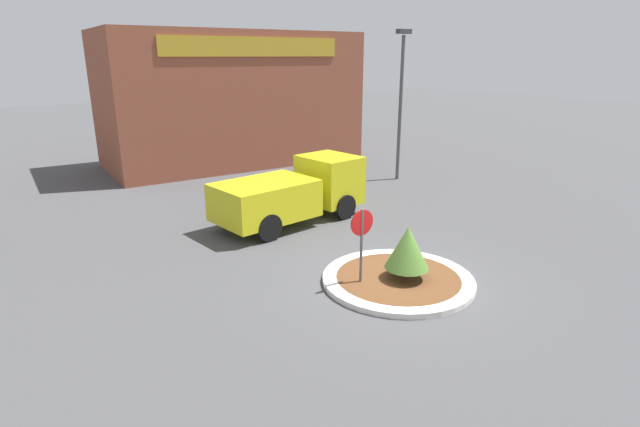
# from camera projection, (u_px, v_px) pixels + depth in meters

# --- Properties ---
(ground_plane) EXTENTS (120.00, 120.00, 0.00)m
(ground_plane) POSITION_uv_depth(u_px,v_px,m) (398.00, 282.00, 13.10)
(ground_plane) COLOR #474749
(traffic_island) EXTENTS (3.96, 3.96, 0.15)m
(traffic_island) POSITION_uv_depth(u_px,v_px,m) (398.00, 280.00, 13.08)
(traffic_island) COLOR silver
(traffic_island) RESTS_ON ground_plane
(stop_sign) EXTENTS (0.67, 0.07, 2.09)m
(stop_sign) POSITION_uv_depth(u_px,v_px,m) (362.00, 234.00, 12.42)
(stop_sign) COLOR #4C4C51
(stop_sign) RESTS_ON ground_plane
(island_shrub) EXTENTS (1.14, 1.14, 1.42)m
(island_shrub) POSITION_uv_depth(u_px,v_px,m) (408.00, 247.00, 12.73)
(island_shrub) COLOR brown
(island_shrub) RESTS_ON traffic_island
(utility_truck) EXTENTS (5.75, 2.96, 2.15)m
(utility_truck) POSITION_uv_depth(u_px,v_px,m) (293.00, 192.00, 17.55)
(utility_truck) COLOR gold
(utility_truck) RESTS_ON ground_plane
(storefront_building) EXTENTS (13.27, 6.07, 6.89)m
(storefront_building) POSITION_uv_depth(u_px,v_px,m) (232.00, 98.00, 27.06)
(storefront_building) COLOR brown
(storefront_building) RESTS_ON ground_plane
(light_pole) EXTENTS (0.70, 0.30, 6.79)m
(light_pole) POSITION_uv_depth(u_px,v_px,m) (401.00, 95.00, 22.85)
(light_pole) COLOR #4C4C51
(light_pole) RESTS_ON ground_plane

